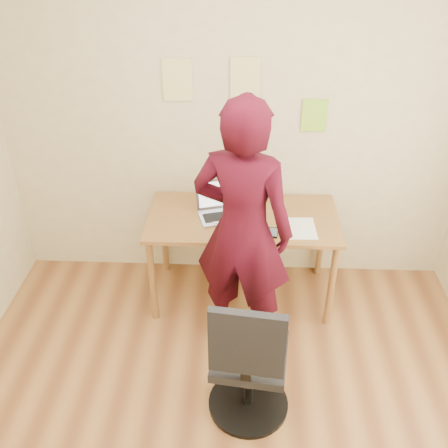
{
  "coord_description": "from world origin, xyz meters",
  "views": [
    {
      "loc": [
        0.08,
        -1.73,
        2.68
      ],
      "look_at": [
        -0.04,
        0.95,
        0.95
      ],
      "focal_mm": 40.0,
      "sensor_mm": 36.0,
      "label": 1
    }
  ],
  "objects_px": {
    "desk": "(243,227)",
    "laptop": "(220,208)",
    "office_chair": "(249,368)",
    "person": "(243,231)",
    "phone": "(273,233)"
  },
  "relations": [
    {
      "from": "laptop",
      "to": "phone",
      "type": "relative_size",
      "value": 2.96
    },
    {
      "from": "person",
      "to": "desk",
      "type": "bearing_deg",
      "value": -73.58
    },
    {
      "from": "laptop",
      "to": "phone",
      "type": "distance_m",
      "value": 0.46
    },
    {
      "from": "office_chair",
      "to": "person",
      "type": "bearing_deg",
      "value": 101.47
    },
    {
      "from": "phone",
      "to": "office_chair",
      "type": "relative_size",
      "value": 0.14
    },
    {
      "from": "phone",
      "to": "office_chair",
      "type": "distance_m",
      "value": 0.99
    },
    {
      "from": "desk",
      "to": "laptop",
      "type": "distance_m",
      "value": 0.22
    },
    {
      "from": "person",
      "to": "office_chair",
      "type": "bearing_deg",
      "value": 110.83
    },
    {
      "from": "phone",
      "to": "office_chair",
      "type": "bearing_deg",
      "value": -93.01
    },
    {
      "from": "phone",
      "to": "office_chair",
      "type": "xyz_separation_m",
      "value": [
        -0.16,
        -0.92,
        -0.33
      ]
    },
    {
      "from": "desk",
      "to": "phone",
      "type": "bearing_deg",
      "value": -44.41
    },
    {
      "from": "office_chair",
      "to": "desk",
      "type": "bearing_deg",
      "value": 99.75
    },
    {
      "from": "phone",
      "to": "person",
      "type": "relative_size",
      "value": 0.07
    },
    {
      "from": "laptop",
      "to": "office_chair",
      "type": "distance_m",
      "value": 1.24
    },
    {
      "from": "desk",
      "to": "office_chair",
      "type": "bearing_deg",
      "value": -87.29
    }
  ]
}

